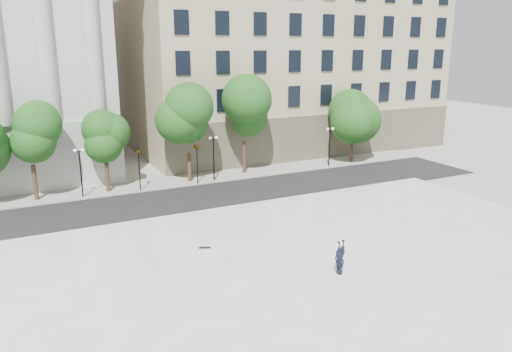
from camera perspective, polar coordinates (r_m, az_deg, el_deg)
The scene contains 11 objects.
ground at distance 25.35m, azimuth 2.85°, elevation -14.38°, with size 160.00×160.00×0.00m, color #A9A79F.
plaza at distance 27.60m, azimuth -0.24°, elevation -11.27°, with size 44.00×22.00×0.45m, color white.
street at distance 40.73m, azimuth -9.62°, elevation -3.06°, with size 60.00×8.00×0.02m, color black.
far_sidewalk at distance 46.27m, azimuth -11.82°, elevation -0.93°, with size 60.00×4.00×0.12m, color #A2A096.
building_east at distance 65.89m, azimuth 1.60°, elevation 13.74°, with size 36.00×26.15×23.00m.
traffic_light_west at distance 43.50m, azimuth -13.32°, elevation 2.85°, with size 0.55×1.66×4.15m.
traffic_light_east at distance 44.92m, azimuth -6.80°, elevation 3.62°, with size 1.08×1.80×4.22m.
person_lying at distance 27.48m, azimuth 9.52°, elevation -10.49°, with size 0.69×0.45×1.90m, color black.
skateboard at distance 30.54m, azimuth -5.88°, elevation -8.15°, with size 0.69×0.18×0.07m, color black.
street_trees at distance 44.99m, azimuth -10.39°, elevation 5.59°, with size 40.02×4.87×8.01m.
lamp_posts at distance 44.25m, azimuth -11.65°, elevation 2.18°, with size 37.02×0.28×4.27m.
Camera 1 is at (-10.94, -19.25, 12.35)m, focal length 35.00 mm.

